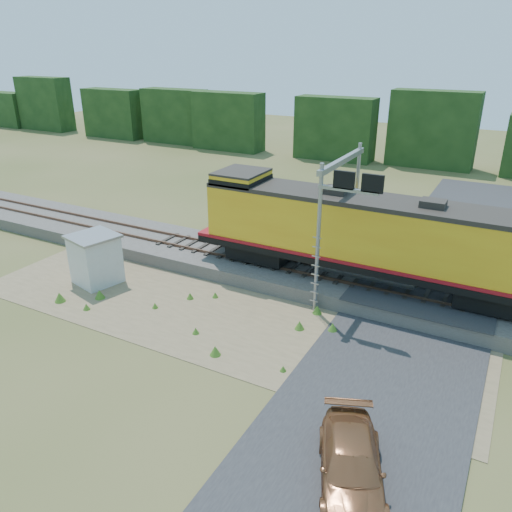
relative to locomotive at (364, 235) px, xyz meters
The scene contains 11 objects.
ground 7.83m from the locomotive, 121.78° to the right, with size 140.00×140.00×0.00m, color #475123.
ballast 4.78m from the locomotive, behind, with size 70.00×5.00×0.80m, color slate.
rails 4.49m from the locomotive, behind, with size 70.00×1.54×0.16m.
dirt_shoulder 8.62m from the locomotive, 136.11° to the right, with size 26.00×8.00×0.03m, color #8C7754.
road 7.03m from the locomotive, 58.02° to the right, with size 7.00×66.00×0.86m.
tree_line_north 32.22m from the locomotive, 96.63° to the left, with size 130.00×3.00×6.50m.
weed_clumps 9.92m from the locomotive, 140.73° to the right, with size 15.00×6.20×0.56m, color #447321, non-canonical shape.
locomotive is the anchor object (origin of this frame).
shed 14.60m from the locomotive, 157.42° to the right, with size 2.89×2.89×2.81m.
signal_gantry 2.50m from the locomotive, 145.89° to the right, with size 2.97×6.20×7.49m.
car 13.11m from the locomotive, 73.53° to the right, with size 1.92×4.71×1.37m, color #925A36.
Camera 1 is at (10.20, -17.62, 12.36)m, focal length 35.00 mm.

